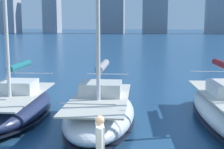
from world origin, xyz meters
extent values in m
cube|color=#9297A1|center=(56.76, -163.19, 12.91)|extent=(8.32, 8.78, 25.83)
cube|color=#9A9FA9|center=(77.51, -154.99, 13.62)|extent=(8.70, 9.69, 27.24)
cylinder|color=silver|center=(-4.58, -10.91, 1.78)|extent=(2.01, 0.24, 0.04)
ellipsoid|color=silver|center=(0.51, -5.80, 0.65)|extent=(3.15, 6.76, 1.30)
ellipsoid|color=black|center=(0.51, -5.80, 0.29)|extent=(3.16, 6.80, 0.10)
cube|color=beige|center=(0.51, -5.80, 1.33)|extent=(2.60, 5.94, 0.06)
cube|color=silver|center=(0.53, -6.20, 1.63)|extent=(1.75, 1.54, 0.55)
cylinder|color=silver|center=(0.56, -6.69, 2.41)|extent=(0.27, 2.78, 0.12)
cylinder|color=gray|center=(0.56, -6.69, 2.53)|extent=(0.46, 2.57, 0.32)
cylinder|color=silver|center=(0.35, -2.76, 1.85)|extent=(1.82, 0.14, 0.04)
cylinder|color=silver|center=(0.67, -8.77, 1.85)|extent=(2.10, 0.15, 0.04)
ellipsoid|color=navy|center=(4.55, -6.37, 0.58)|extent=(3.34, 6.77, 1.16)
ellipsoid|color=black|center=(4.55, -6.37, 0.26)|extent=(3.36, 6.81, 0.10)
cube|color=beige|center=(4.55, -6.37, 1.19)|extent=(2.77, 5.95, 0.06)
cube|color=silver|center=(4.58, -6.76, 1.50)|extent=(1.79, 1.58, 0.55)
cylinder|color=silver|center=(4.63, -7.25, 2.27)|extent=(0.35, 2.76, 0.12)
cylinder|color=#19606B|center=(4.63, -7.25, 2.39)|extent=(0.53, 2.55, 0.32)
cylinder|color=silver|center=(4.80, -9.31, 1.71)|extent=(2.09, 0.22, 0.04)
cube|color=white|center=(-0.51, -0.29, 1.69)|extent=(0.29, 0.47, 0.64)
cylinder|color=white|center=(-0.45, -0.54, 1.72)|extent=(0.09, 0.09, 0.59)
cylinder|color=white|center=(-0.57, -0.04, 1.72)|extent=(0.09, 0.09, 0.59)
sphere|color=tan|center=(-0.51, -0.29, 2.12)|extent=(0.22, 0.22, 0.22)
camera|label=1|loc=(-1.79, 6.52, 4.29)|focal=50.00mm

